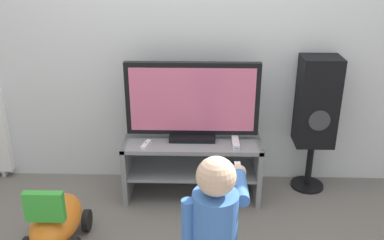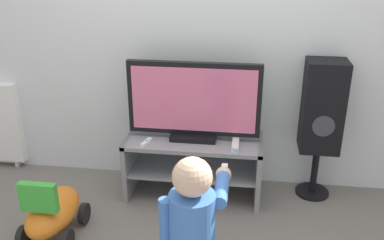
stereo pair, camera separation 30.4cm
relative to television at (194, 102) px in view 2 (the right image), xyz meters
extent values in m
plane|color=slate|center=(0.00, -0.23, -0.76)|extent=(16.00, 16.00, 0.00)
cube|color=silver|center=(0.00, 0.27, 0.54)|extent=(10.00, 0.06, 2.60)
cube|color=gray|center=(0.00, -0.02, -0.30)|extent=(1.02, 0.43, 0.03)
cube|color=gray|center=(0.00, -0.02, -0.55)|extent=(0.98, 0.39, 0.02)
cube|color=gray|center=(-0.49, -0.02, -0.52)|extent=(0.04, 0.43, 0.47)
cube|color=gray|center=(0.49, -0.02, -0.52)|extent=(0.04, 0.43, 0.47)
cube|color=black|center=(0.00, 0.00, -0.27)|extent=(0.34, 0.20, 0.04)
cube|color=black|center=(0.00, 0.00, 0.03)|extent=(0.97, 0.05, 0.55)
cube|color=#D8668C|center=(0.00, -0.03, 0.03)|extent=(0.90, 0.01, 0.48)
cube|color=white|center=(0.32, -0.10, -0.27)|extent=(0.05, 0.19, 0.04)
cube|color=#3F8CE5|center=(0.32, -0.20, -0.27)|extent=(0.03, 0.00, 0.01)
cube|color=white|center=(-0.33, -0.14, -0.28)|extent=(0.07, 0.13, 0.02)
cylinder|color=#337FD8|center=(-0.33, -0.14, -0.26)|extent=(0.01, 0.01, 0.00)
cylinder|color=#3F72C6|center=(0.14, -1.14, -0.21)|extent=(0.23, 0.23, 0.34)
sphere|color=beige|center=(0.14, -1.14, 0.05)|extent=(0.20, 0.20, 0.20)
cylinder|color=#3F72C6|center=(0.01, -1.14, -0.23)|extent=(0.07, 0.07, 0.28)
cylinder|color=#3F72C6|center=(0.28, -1.00, -0.09)|extent=(0.07, 0.28, 0.07)
sphere|color=beige|center=(0.28, -0.86, -0.09)|extent=(0.09, 0.09, 0.09)
cube|color=white|center=(0.28, -0.82, -0.09)|extent=(0.03, 0.13, 0.02)
cylinder|color=black|center=(0.93, 0.10, -0.75)|extent=(0.26, 0.26, 0.02)
cylinder|color=black|center=(0.93, 0.10, -0.56)|extent=(0.05, 0.05, 0.39)
cube|color=black|center=(0.93, 0.10, -0.02)|extent=(0.29, 0.24, 0.68)
cylinder|color=#38383D|center=(0.93, -0.02, -0.13)|extent=(0.16, 0.01, 0.16)
ellipsoid|color=orange|center=(-0.86, -0.65, -0.57)|extent=(0.30, 0.54, 0.22)
cube|color=green|center=(-0.86, -0.80, -0.37)|extent=(0.24, 0.05, 0.19)
cylinder|color=black|center=(-1.01, -0.51, -0.68)|extent=(0.04, 0.15, 0.15)
cylinder|color=black|center=(-0.71, -0.51, -0.68)|extent=(0.04, 0.15, 0.15)
cylinder|color=black|center=(-1.01, -0.80, -0.68)|extent=(0.04, 0.15, 0.15)
cube|color=silver|center=(-1.59, 0.20, -0.73)|extent=(0.03, 0.05, 0.06)
camera|label=1|loc=(0.07, -2.91, 1.09)|focal=40.00mm
camera|label=2|loc=(0.38, -2.89, 1.09)|focal=40.00mm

